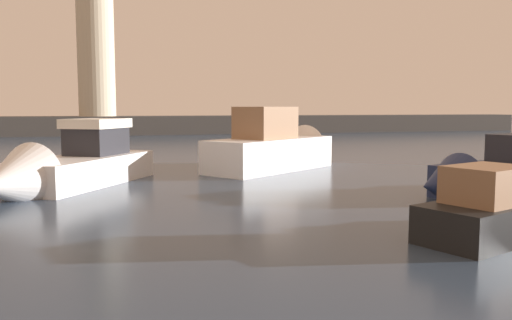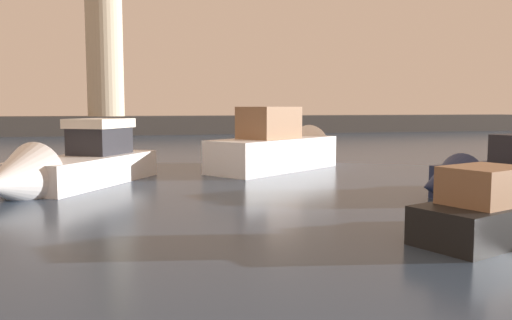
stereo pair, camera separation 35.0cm
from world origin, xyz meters
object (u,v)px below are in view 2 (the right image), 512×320
(lighthouse, at_px, (104,30))
(motorboat_2, at_px, (65,168))
(motorboat_4, at_px, (288,147))
(motorboat_5, at_px, (491,177))

(lighthouse, bearing_deg, motorboat_2, -90.37)
(lighthouse, relative_size, motorboat_2, 2.26)
(motorboat_2, height_order, motorboat_4, motorboat_4)
(motorboat_2, xyz_separation_m, motorboat_4, (10.10, 4.46, 0.26))
(motorboat_4, distance_m, motorboat_5, 10.67)
(lighthouse, xyz_separation_m, motorboat_4, (9.84, -34.68, -10.22))
(motorboat_5, bearing_deg, motorboat_4, 112.42)
(motorboat_4, height_order, motorboat_5, motorboat_4)
(lighthouse, height_order, motorboat_4, lighthouse)
(lighthouse, relative_size, motorboat_4, 2.22)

